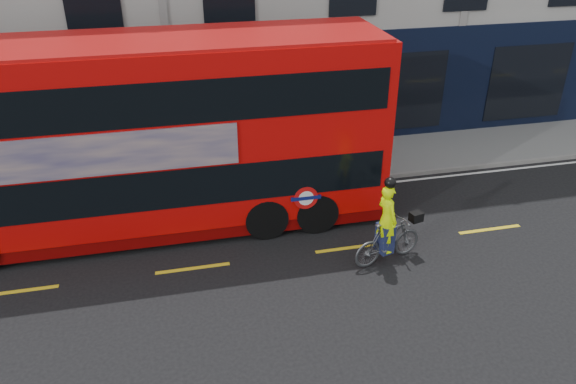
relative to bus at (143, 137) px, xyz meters
name	(u,v)px	position (x,y,z in m)	size (l,w,h in m)	color
ground	(198,308)	(0.87, -3.80, -2.60)	(120.00, 120.00, 0.00)	black
pavement	(181,176)	(0.87, 2.70, -2.54)	(60.00, 3.00, 0.12)	slate
kerb	(184,198)	(0.87, 1.20, -2.53)	(60.00, 0.12, 0.13)	slate
road_edge_line	(184,205)	(0.87, 0.90, -2.59)	(58.00, 0.10, 0.01)	silver
lane_dashes	(193,268)	(0.87, -2.30, -2.59)	(58.00, 0.12, 0.01)	yellow
bus	(143,137)	(0.00, 0.00, 0.00)	(12.57, 2.95, 5.06)	red
cyclist	(388,234)	(5.56, -3.04, -1.82)	(1.97, 0.99, 2.34)	#494C4F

